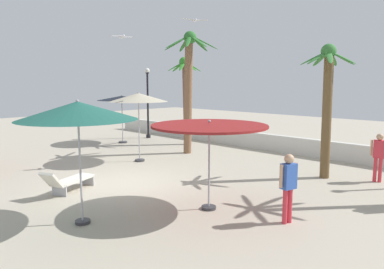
{
  "coord_description": "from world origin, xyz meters",
  "views": [
    {
      "loc": [
        9.88,
        -6.93,
        3.41
      ],
      "look_at": [
        0.0,
        3.08,
        1.4
      ],
      "focal_mm": 33.65,
      "sensor_mm": 36.0,
      "label": 1
    }
  ],
  "objects_px": {
    "lounge_chair_0": "(68,180)",
    "seagull_1": "(195,20)",
    "palm_tree_3": "(327,96)",
    "guest_2": "(379,153)",
    "guest_0": "(288,181)",
    "lamp_post_1": "(148,100)",
    "palm_tree_0": "(189,80)",
    "palm_tree_1": "(186,91)",
    "patio_umbrella_2": "(138,98)",
    "patio_umbrella_0": "(78,111)",
    "patio_umbrella_3": "(209,128)",
    "patio_umbrella_1": "(122,99)",
    "seagull_0": "(122,37)"
  },
  "relations": [
    {
      "from": "lounge_chair_0",
      "to": "seagull_1",
      "type": "distance_m",
      "value": 7.97
    },
    {
      "from": "patio_umbrella_1",
      "to": "patio_umbrella_2",
      "type": "xyz_separation_m",
      "value": [
        4.67,
        -2.34,
        0.24
      ]
    },
    {
      "from": "patio_umbrella_1",
      "to": "palm_tree_1",
      "type": "distance_m",
      "value": 3.69
    },
    {
      "from": "patio_umbrella_3",
      "to": "lamp_post_1",
      "type": "distance_m",
      "value": 13.32
    },
    {
      "from": "palm_tree_1",
      "to": "lounge_chair_0",
      "type": "relative_size",
      "value": 2.48
    },
    {
      "from": "palm_tree_0",
      "to": "seagull_0",
      "type": "bearing_deg",
      "value": -97.78
    },
    {
      "from": "seagull_0",
      "to": "patio_umbrella_2",
      "type": "bearing_deg",
      "value": 70.96
    },
    {
      "from": "palm_tree_1",
      "to": "palm_tree_3",
      "type": "height_order",
      "value": "palm_tree_1"
    },
    {
      "from": "patio_umbrella_0",
      "to": "patio_umbrella_2",
      "type": "bearing_deg",
      "value": 131.58
    },
    {
      "from": "palm_tree_1",
      "to": "seagull_0",
      "type": "distance_m",
      "value": 5.92
    },
    {
      "from": "patio_umbrella_2",
      "to": "lamp_post_1",
      "type": "distance_m",
      "value": 6.87
    },
    {
      "from": "lamp_post_1",
      "to": "seagull_1",
      "type": "xyz_separation_m",
      "value": [
        7.21,
        -3.22,
        3.59
      ]
    },
    {
      "from": "patio_umbrella_2",
      "to": "palm_tree_0",
      "type": "distance_m",
      "value": 2.93
    },
    {
      "from": "patio_umbrella_0",
      "to": "guest_2",
      "type": "height_order",
      "value": "patio_umbrella_0"
    },
    {
      "from": "guest_2",
      "to": "seagull_1",
      "type": "bearing_deg",
      "value": -159.58
    },
    {
      "from": "lamp_post_1",
      "to": "guest_0",
      "type": "xyz_separation_m",
      "value": [
        13.4,
        -6.34,
        -1.3
      ]
    },
    {
      "from": "patio_umbrella_2",
      "to": "seagull_0",
      "type": "xyz_separation_m",
      "value": [
        -0.22,
        -0.63,
        2.53
      ]
    },
    {
      "from": "patio_umbrella_2",
      "to": "palm_tree_0",
      "type": "xyz_separation_m",
      "value": [
        0.25,
        2.81,
        0.78
      ]
    },
    {
      "from": "patio_umbrella_2",
      "to": "lounge_chair_0",
      "type": "bearing_deg",
      "value": -64.55
    },
    {
      "from": "palm_tree_0",
      "to": "patio_umbrella_0",
      "type": "bearing_deg",
      "value": -61.21
    },
    {
      "from": "guest_0",
      "to": "guest_2",
      "type": "distance_m",
      "value": 5.56
    },
    {
      "from": "patio_umbrella_3",
      "to": "patio_umbrella_1",
      "type": "bearing_deg",
      "value": 156.58
    },
    {
      "from": "patio_umbrella_2",
      "to": "guest_0",
      "type": "distance_m",
      "value": 8.64
    },
    {
      "from": "patio_umbrella_1",
      "to": "lounge_chair_0",
      "type": "distance_m",
      "value": 9.76
    },
    {
      "from": "palm_tree_3",
      "to": "lounge_chair_0",
      "type": "xyz_separation_m",
      "value": [
        -4.92,
        -7.39,
        -2.57
      ]
    },
    {
      "from": "patio_umbrella_2",
      "to": "palm_tree_3",
      "type": "xyz_separation_m",
      "value": [
        6.99,
        3.03,
        0.17
      ]
    },
    {
      "from": "guest_2",
      "to": "guest_0",
      "type": "bearing_deg",
      "value": -93.25
    },
    {
      "from": "patio_umbrella_1",
      "to": "guest_2",
      "type": "xyz_separation_m",
      "value": [
        13.27,
        1.43,
        -1.51
      ]
    },
    {
      "from": "guest_0",
      "to": "seagull_0",
      "type": "relative_size",
      "value": 1.71
    },
    {
      "from": "palm_tree_3",
      "to": "lamp_post_1",
      "type": "relative_size",
      "value": 1.1
    },
    {
      "from": "patio_umbrella_3",
      "to": "lamp_post_1",
      "type": "xyz_separation_m",
      "value": [
        -11.36,
        6.95,
        0.12
      ]
    },
    {
      "from": "palm_tree_3",
      "to": "guest_2",
      "type": "distance_m",
      "value": 2.61
    },
    {
      "from": "palm_tree_0",
      "to": "palm_tree_1",
      "type": "bearing_deg",
      "value": 138.77
    },
    {
      "from": "lounge_chair_0",
      "to": "seagull_1",
      "type": "xyz_separation_m",
      "value": [
        0.02,
        5.71,
        5.56
      ]
    },
    {
      "from": "seagull_1",
      "to": "patio_umbrella_2",
      "type": "bearing_deg",
      "value": -147.2
    },
    {
      "from": "palm_tree_3",
      "to": "lamp_post_1",
      "type": "height_order",
      "value": "palm_tree_3"
    },
    {
      "from": "guest_0",
      "to": "patio_umbrella_2",
      "type": "bearing_deg",
      "value": 167.87
    },
    {
      "from": "palm_tree_1",
      "to": "lamp_post_1",
      "type": "distance_m",
      "value": 3.41
    },
    {
      "from": "patio_umbrella_0",
      "to": "seagull_0",
      "type": "distance_m",
      "value": 7.28
    },
    {
      "from": "lamp_post_1",
      "to": "lounge_chair_0",
      "type": "distance_m",
      "value": 11.64
    },
    {
      "from": "patio_umbrella_3",
      "to": "palm_tree_3",
      "type": "bearing_deg",
      "value": 82.13
    },
    {
      "from": "lounge_chair_0",
      "to": "guest_0",
      "type": "relative_size",
      "value": 1.13
    },
    {
      "from": "patio_umbrella_0",
      "to": "patio_umbrella_2",
      "type": "relative_size",
      "value": 1.0
    },
    {
      "from": "palm_tree_1",
      "to": "palm_tree_0",
      "type": "bearing_deg",
      "value": -41.23
    },
    {
      "from": "patio_umbrella_1",
      "to": "seagull_1",
      "type": "xyz_separation_m",
      "value": [
        6.76,
        -0.99,
        3.39
      ]
    },
    {
      "from": "patio_umbrella_2",
      "to": "patio_umbrella_1",
      "type": "bearing_deg",
      "value": 153.4
    },
    {
      "from": "lamp_post_1",
      "to": "seagull_1",
      "type": "distance_m",
      "value": 8.67
    },
    {
      "from": "palm_tree_0",
      "to": "seagull_0",
      "type": "height_order",
      "value": "palm_tree_0"
    },
    {
      "from": "patio_umbrella_2",
      "to": "patio_umbrella_0",
      "type": "bearing_deg",
      "value": -48.42
    },
    {
      "from": "palm_tree_1",
      "to": "guest_0",
      "type": "relative_size",
      "value": 2.8
    }
  ]
}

